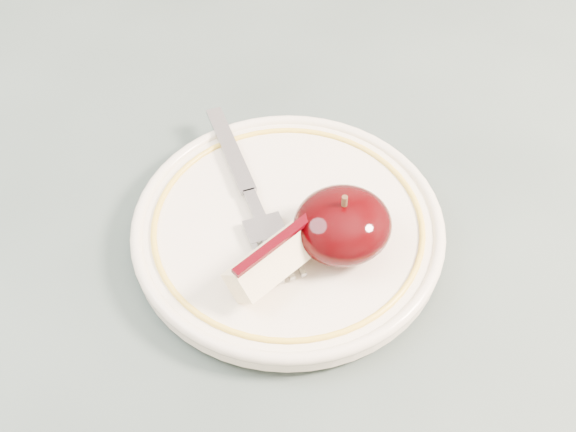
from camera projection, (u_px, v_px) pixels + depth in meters
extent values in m
cylinder|color=brown|center=(523.00, 177.00, 1.15)|extent=(0.05, 0.05, 0.71)
cube|color=#485952|center=(367.00, 337.00, 0.55)|extent=(0.90, 0.90, 0.04)
cylinder|color=beige|center=(288.00, 238.00, 0.58)|extent=(0.12, 0.12, 0.01)
cylinder|color=beige|center=(288.00, 230.00, 0.57)|extent=(0.22, 0.22, 0.01)
torus|color=beige|center=(288.00, 226.00, 0.57)|extent=(0.22, 0.22, 0.01)
torus|color=yellow|center=(288.00, 225.00, 0.56)|extent=(0.19, 0.19, 0.00)
ellipsoid|color=black|center=(343.00, 225.00, 0.54)|extent=(0.07, 0.06, 0.04)
cylinder|color=#472D19|center=(344.00, 202.00, 0.52)|extent=(0.00, 0.00, 0.01)
cube|color=#F9EDB7|center=(277.00, 258.00, 0.53)|extent=(0.08, 0.06, 0.03)
cube|color=#340107|center=(277.00, 242.00, 0.51)|extent=(0.07, 0.04, 0.00)
cube|color=#95989D|center=(230.00, 149.00, 0.61)|extent=(0.02, 0.09, 0.00)
cube|color=#95989D|center=(254.00, 204.00, 0.57)|extent=(0.01, 0.03, 0.00)
cube|color=#95989D|center=(265.00, 229.00, 0.56)|extent=(0.03, 0.02, 0.00)
cube|color=#95989D|center=(295.00, 255.00, 0.54)|extent=(0.01, 0.04, 0.00)
cube|color=#95989D|center=(284.00, 258.00, 0.54)|extent=(0.01, 0.04, 0.00)
cube|color=#95989D|center=(273.00, 261.00, 0.54)|extent=(0.01, 0.04, 0.00)
cube|color=#95989D|center=(262.00, 264.00, 0.54)|extent=(0.01, 0.04, 0.00)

